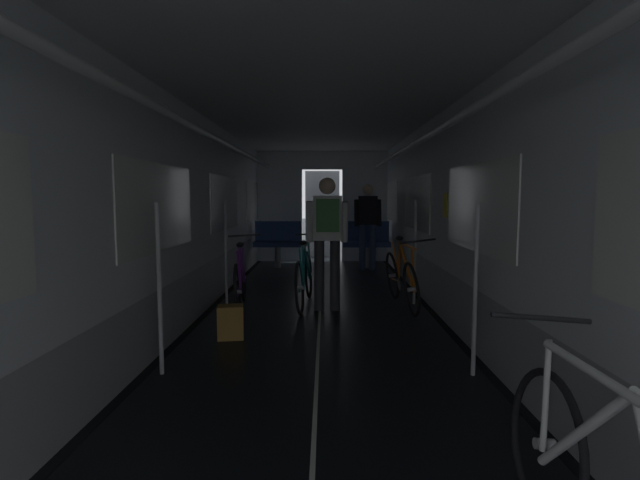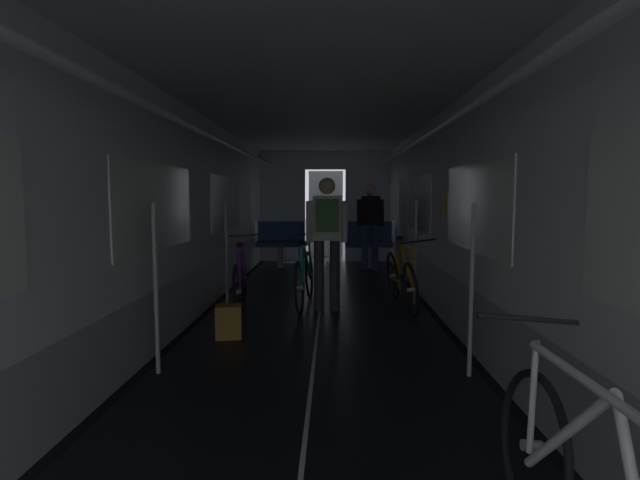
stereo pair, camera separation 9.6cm
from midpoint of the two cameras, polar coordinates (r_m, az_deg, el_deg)
train_car_shell at (r=5.31m, az=0.27°, el=7.88°), size 3.14×12.34×2.57m
bench_seat_far_left at (r=9.87m, az=-4.43°, el=0.05°), size 0.98×0.51×0.95m
bench_seat_far_right at (r=9.85m, az=6.05°, el=0.02°), size 0.98×0.51×0.95m
bicycle_purple at (r=6.22m, az=-8.99°, el=-4.74°), size 0.44×1.69×0.94m
bicycle_orange at (r=6.39m, az=10.08°, el=-4.50°), size 0.46×1.69×0.95m
person_cyclist_aisle at (r=6.03m, az=1.29°, el=1.06°), size 0.53×0.38×1.69m
bicycle_teal_in_aisle at (r=6.38m, az=-1.41°, el=-4.43°), size 0.44×1.69×0.94m
person_standing_near_bench at (r=9.44m, az=6.27°, el=2.28°), size 0.53×0.23×1.69m
backpack_on_floor at (r=5.06m, az=-10.25°, el=-9.52°), size 0.29×0.24×0.34m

